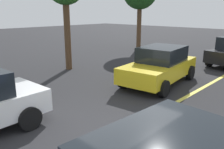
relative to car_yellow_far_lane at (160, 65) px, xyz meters
name	(u,v)px	position (x,y,z in m)	size (l,w,h in m)	color
ground_plane	(111,139)	(-4.82, -1.68, -0.80)	(80.00, 80.00, 0.00)	#262628
lane_marking_centre	(172,105)	(-1.82, -1.68, -0.80)	(28.00, 0.16, 0.01)	#E0D14C
car_yellow_far_lane	(160,65)	(0.00, 0.00, 0.00)	(4.41, 2.40, 1.59)	gold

